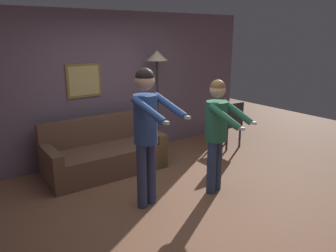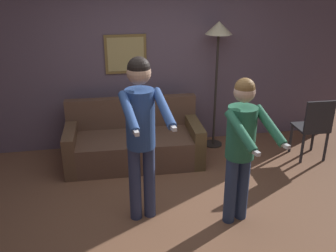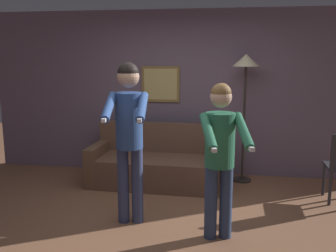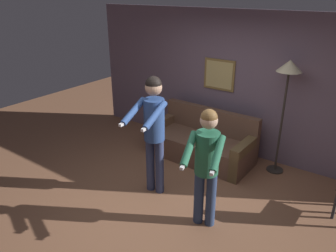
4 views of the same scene
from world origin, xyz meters
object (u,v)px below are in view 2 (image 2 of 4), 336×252
person_standing_left (141,125)px  person_standing_right (242,141)px  couch (134,143)px  dining_chair_distant (314,126)px  torchiere_lamp (218,40)px

person_standing_left → person_standing_right: person_standing_left is taller
couch → dining_chair_distant: size_ratio=2.07×
couch → person_standing_left: (-0.03, -1.37, 0.84)m
torchiere_lamp → person_standing_right: bearing=-99.5°
person_standing_left → person_standing_right: bearing=-13.0°
person_standing_left → couch: bearing=88.6°
dining_chair_distant → couch: bearing=170.9°
couch → person_standing_right: bearing=-59.0°
torchiere_lamp → person_standing_left: bearing=-128.0°
torchiere_lamp → dining_chair_distant: 1.83m
torchiere_lamp → person_standing_right: (-0.32, -1.92, -0.68)m
person_standing_left → dining_chair_distant: (2.57, 0.97, -0.59)m
couch → person_standing_right: size_ratio=1.18×
person_standing_right → dining_chair_distant: person_standing_right is taller
torchiere_lamp → person_standing_left: size_ratio=1.05×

